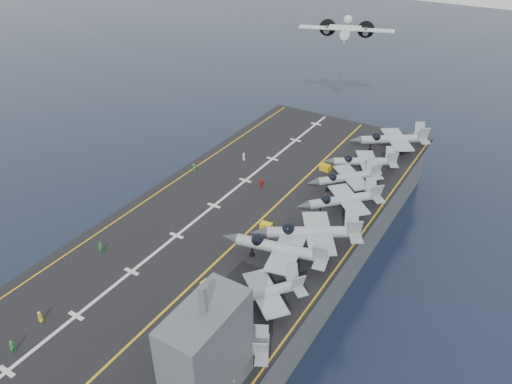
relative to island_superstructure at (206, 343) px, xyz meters
The scene contains 26 objects.
ground 38.02m from the island_superstructure, 116.57° to the left, with size 500.00×500.00×0.00m, color #142135.
hull 35.94m from the island_superstructure, 116.57° to the left, with size 36.00×90.00×10.00m, color #56595E.
flight_deck 34.41m from the island_superstructure, 116.57° to the left, with size 38.00×92.00×0.40m, color black.
foul_line 33.17m from the island_superstructure, 111.80° to the left, with size 0.35×90.00×0.02m, color gold.
landing_centerline 37.38m from the island_superstructure, 124.99° to the left, with size 0.50×90.00×0.02m, color silver.
deck_edge_port 44.50m from the island_superstructure, 136.85° to the left, with size 0.25×90.00×0.02m, color gold.
deck_edge_stbd 31.12m from the island_superstructure, 83.35° to the left, with size 0.25×90.00×0.02m, color gold.
island_superstructure is the anchor object (origin of this frame).
fighter_jet_1 6.62m from the island_superstructure, 111.60° to the left, with size 16.02×14.17×4.65m, color #9CA7AE, non-canonical shape.
fighter_jet_2 14.73m from the island_superstructure, 98.01° to the left, with size 15.42×16.19×4.69m, color #90969F, non-canonical shape.
fighter_jet_3 23.65m from the island_superstructure, 99.73° to the left, with size 17.93×13.83×5.57m, color #979DA6, non-canonical shape.
fighter_jet_4 29.06m from the island_superstructure, 93.59° to the left, with size 19.75×18.09×5.71m, color #9EA6AF, non-canonical shape.
fighter_jet_5 40.17m from the island_superstructure, 92.17° to the left, with size 17.20×17.45×5.11m, color gray, non-canonical shape.
fighter_jet_6 47.81m from the island_superstructure, 94.78° to the left, with size 16.01×16.40×4.78m, color #8F979D, non-canonical shape.
fighter_jet_7 54.89m from the island_superstructure, 93.80° to the left, with size 16.62×15.07×4.81m, color #9DA4AC, non-canonical shape.
fighter_jet_8 66.25m from the island_superstructure, 91.71° to the left, with size 19.24×18.05×5.56m, color gray, non-canonical shape.
tow_cart_a 17.47m from the island_superstructure, 127.03° to the left, with size 1.91×1.38×1.06m, color yellow, non-canonical shape.
tow_cart_b 31.33m from the island_superstructure, 109.04° to the left, with size 1.93×1.37×1.09m, color yellow, non-canonical shape.
tow_cart_c 52.72m from the island_superstructure, 101.04° to the left, with size 2.13×1.54×1.19m, color #E6B30F, non-canonical shape.
crew_0 25.03m from the island_superstructure, behind, with size 1.05×1.20×1.67m, color yellow.
crew_1 30.67m from the island_superstructure, 158.68° to the left, with size 1.18×1.31×1.82m, color #268C33.
crew_3 49.46m from the island_superstructure, 129.52° to the left, with size 0.81×1.07×1.62m, color #288937.
crew_4 43.54m from the island_superstructure, 113.59° to the left, with size 1.43×1.24×2.02m, color red.
crew_5 53.45m from the island_superstructure, 118.76° to the left, with size 0.69×1.00×1.62m, color white.
crew_6 24.90m from the island_superstructure, 161.00° to the right, with size 0.86×1.21×1.90m, color #268C33.
transport_plane 94.60m from the island_superstructure, 104.84° to the left, with size 27.13×22.69×5.47m, color silver, non-canonical shape.
Camera 1 is at (37.44, -56.87, 57.26)m, focal length 35.00 mm.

